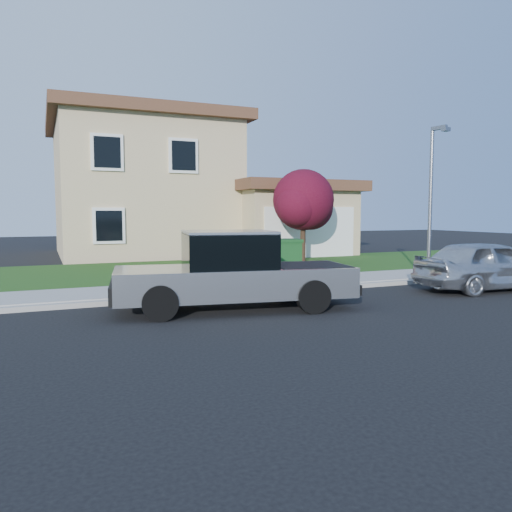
{
  "coord_description": "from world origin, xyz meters",
  "views": [
    {
      "loc": [
        -4.77,
        -8.93,
        2.15
      ],
      "look_at": [
        -0.48,
        1.02,
        1.2
      ],
      "focal_mm": 35.0,
      "sensor_mm": 36.0,
      "label": 1
    }
  ],
  "objects_px": {
    "sedan": "(488,265)",
    "ornamental_tree": "(304,203)",
    "pickup_truck": "(234,273)",
    "woman": "(197,268)",
    "trash_bin": "(289,258)",
    "street_lamp": "(432,195)"
  },
  "relations": [
    {
      "from": "sedan",
      "to": "ornamental_tree",
      "type": "distance_m",
      "value": 8.5
    },
    {
      "from": "ornamental_tree",
      "to": "pickup_truck",
      "type": "bearing_deg",
      "value": -127.58
    },
    {
      "from": "pickup_truck",
      "to": "ornamental_tree",
      "type": "xyz_separation_m",
      "value": [
        6.12,
        7.95,
        1.73
      ]
    },
    {
      "from": "pickup_truck",
      "to": "ornamental_tree",
      "type": "distance_m",
      "value": 10.18
    },
    {
      "from": "woman",
      "to": "trash_bin",
      "type": "xyz_separation_m",
      "value": [
        3.6,
        2.25,
        -0.07
      ]
    },
    {
      "from": "pickup_truck",
      "to": "woman",
      "type": "relative_size",
      "value": 3.19
    },
    {
      "from": "ornamental_tree",
      "to": "street_lamp",
      "type": "relative_size",
      "value": 0.82
    },
    {
      "from": "sedan",
      "to": "ornamental_tree",
      "type": "xyz_separation_m",
      "value": [
        -1.28,
        8.19,
        1.84
      ]
    },
    {
      "from": "ornamental_tree",
      "to": "sedan",
      "type": "bearing_deg",
      "value": -81.13
    },
    {
      "from": "pickup_truck",
      "to": "sedan",
      "type": "bearing_deg",
      "value": 7.62
    },
    {
      "from": "pickup_truck",
      "to": "sedan",
      "type": "height_order",
      "value": "pickup_truck"
    },
    {
      "from": "pickup_truck",
      "to": "woman",
      "type": "bearing_deg",
      "value": 121.01
    },
    {
      "from": "woman",
      "to": "trash_bin",
      "type": "distance_m",
      "value": 4.24
    },
    {
      "from": "street_lamp",
      "to": "pickup_truck",
      "type": "bearing_deg",
      "value": -177.31
    },
    {
      "from": "pickup_truck",
      "to": "sedan",
      "type": "xyz_separation_m",
      "value": [
        7.4,
        -0.24,
        -0.11
      ]
    },
    {
      "from": "sedan",
      "to": "street_lamp",
      "type": "relative_size",
      "value": 0.88
    },
    {
      "from": "pickup_truck",
      "to": "street_lamp",
      "type": "bearing_deg",
      "value": 20.94
    },
    {
      "from": "street_lamp",
      "to": "ornamental_tree",
      "type": "bearing_deg",
      "value": 87.46
    },
    {
      "from": "woman",
      "to": "trash_bin",
      "type": "bearing_deg",
      "value": -169.44
    },
    {
      "from": "trash_bin",
      "to": "street_lamp",
      "type": "bearing_deg",
      "value": -14.74
    },
    {
      "from": "sedan",
      "to": "trash_bin",
      "type": "bearing_deg",
      "value": 54.06
    },
    {
      "from": "pickup_truck",
      "to": "trash_bin",
      "type": "height_order",
      "value": "pickup_truck"
    }
  ]
}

